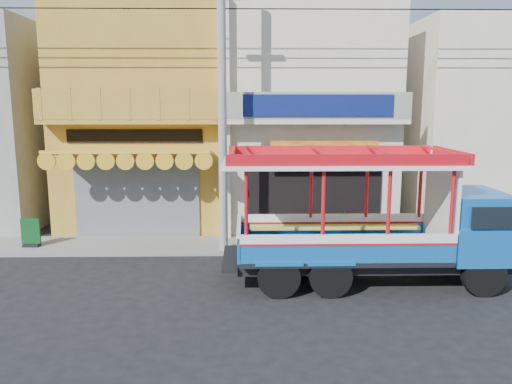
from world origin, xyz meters
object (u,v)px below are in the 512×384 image
at_px(potted_plant_a, 338,226).
at_px(songthaew_truck, 393,220).
at_px(green_sign, 31,235).
at_px(potted_plant_c, 340,225).
at_px(potted_plant_b, 341,228).
at_px(utility_pole, 227,89).

bearing_deg(potted_plant_a, songthaew_truck, -143.86).
bearing_deg(green_sign, potted_plant_c, 5.26).
xyz_separation_m(potted_plant_a, potted_plant_b, (-0.01, -0.50, 0.08)).
distance_m(green_sign, potted_plant_a, 9.97).
bearing_deg(potted_plant_c, utility_pole, -50.91).
bearing_deg(potted_plant_a, green_sign, 120.49).
distance_m(utility_pole, potted_plant_c, 5.98).
bearing_deg(utility_pole, potted_plant_a, 18.30).
height_order(songthaew_truck, green_sign, songthaew_truck).
bearing_deg(potted_plant_c, potted_plant_a, -4.60).
bearing_deg(green_sign, potted_plant_b, 1.41).
relative_size(green_sign, potted_plant_a, 1.07).
bearing_deg(green_sign, songthaew_truck, -16.27).
height_order(utility_pole, green_sign, utility_pole).
bearing_deg(utility_pole, potted_plant_c, 20.35).
distance_m(utility_pole, potted_plant_b, 5.75).
distance_m(songthaew_truck, potted_plant_b, 3.57).
distance_m(utility_pole, songthaew_truck, 6.08).
xyz_separation_m(green_sign, potted_plant_b, (9.94, 0.24, 0.13)).
xyz_separation_m(green_sign, potted_plant_c, (10.02, 0.92, 0.05)).
height_order(utility_pole, potted_plant_a, utility_pole).
bearing_deg(potted_plant_b, songthaew_truck, 161.36).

